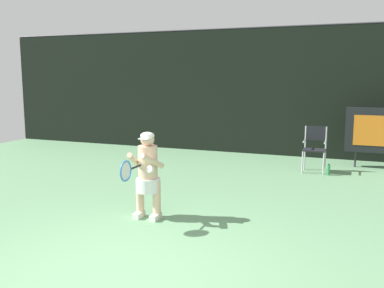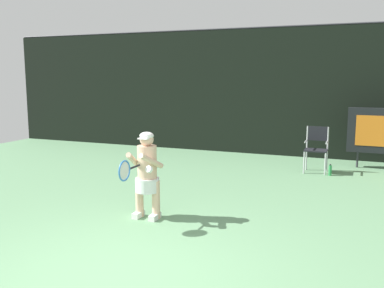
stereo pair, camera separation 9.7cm
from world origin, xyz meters
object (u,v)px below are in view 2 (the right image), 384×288
Objects in this scene: tennis_player at (147,173)px; umpire_chair at (316,146)px; water_bottle at (330,170)px; tennis_racket at (125,170)px.

umpire_chair is at bearing 64.79° from tennis_player.
umpire_chair is 5.01m from tennis_player.
water_bottle is (0.36, -0.28, -0.50)m from umpire_chair.
tennis_player is at bearing -120.33° from water_bottle.
water_bottle is at bearing 59.67° from tennis_player.
tennis_racket is at bearing -112.50° from umpire_chair.
umpire_chair is 0.77× the size of tennis_player.
tennis_player is (-2.13, -4.53, 0.13)m from umpire_chair.
tennis_player reaches higher than water_bottle.
umpire_chair is 0.67m from water_bottle.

